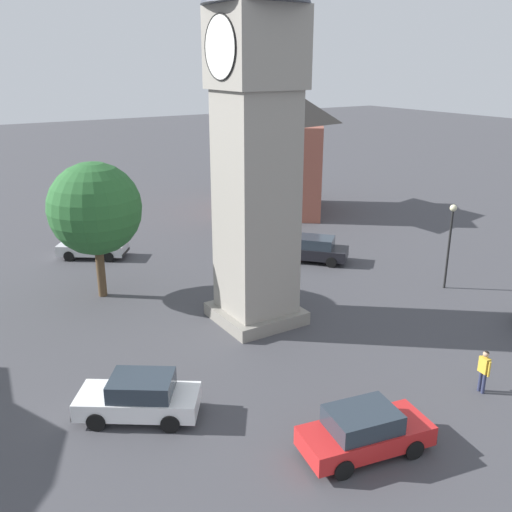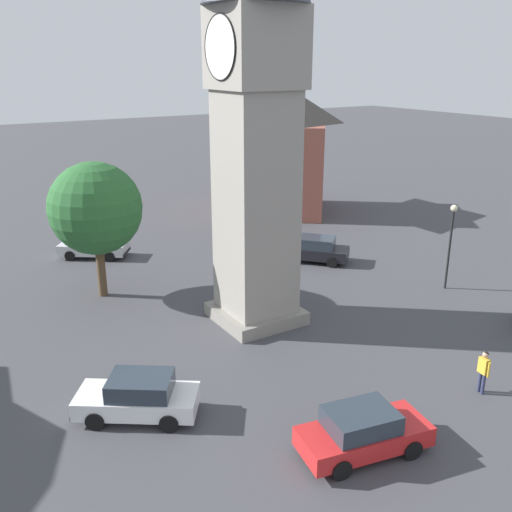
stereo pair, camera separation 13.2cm
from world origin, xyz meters
The scene contains 10 objects.
ground_plane centered at (0.00, 0.00, 0.00)m, with size 200.00×200.00×0.00m, color #424247.
clock_tower centered at (0.00, 0.00, 11.27)m, with size 4.42×4.42×19.35m.
car_blue_kerb centered at (-12.98, -3.89, 0.76)m, with size 3.75×4.35×1.53m.
car_silver_kerb centered at (4.48, -7.48, 0.76)m, with size 3.71×4.36×1.53m.
car_red_corner centered at (9.96, -2.26, 0.76)m, with size 2.42×4.37×1.53m.
car_white_side centered at (-5.10, 7.34, 0.76)m, with size 4.19×4.02×1.53m.
pedestrian centered at (9.70, 3.74, 1.01)m, with size 0.56×0.27×1.69m.
tree centered at (-6.66, -5.26, 4.65)m, with size 4.64×4.64×6.99m.
building_shop_left centered at (-16.50, 12.76, 5.04)m, with size 10.35×10.12×9.89m.
lamp_post centered at (2.06, 10.69, 3.12)m, with size 0.36×0.36×4.61m.
Camera 2 is at (20.71, -12.78, 11.55)m, focal length 39.65 mm.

